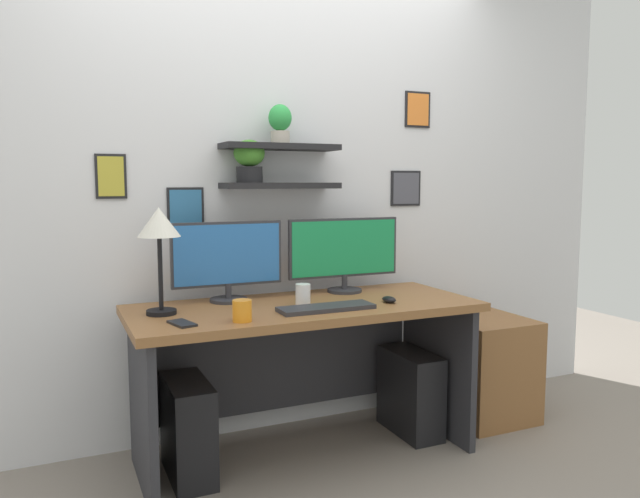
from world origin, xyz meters
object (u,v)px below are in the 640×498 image
drawer_cabinet (483,367)px  computer_tower_left (188,429)px  desk (301,344)px  coffee_mug (242,311)px  monitor_left (227,259)px  keyboard (326,308)px  desk_lamp (159,230)px  monitor_right (344,252)px  cell_phone (182,323)px  pen_cup (303,295)px  computer_mouse (389,299)px  computer_tower_right (410,392)px

drawer_cabinet → computer_tower_left: (-1.68, -0.04, -0.06)m
desk → coffee_mug: (-0.38, -0.28, 0.25)m
monitor_left → drawer_cabinet: size_ratio=0.95×
keyboard → desk_lamp: 0.81m
monitor_right → coffee_mug: bearing=-147.2°
cell_phone → pen_cup: pen_cup is taller
computer_tower_left → cell_phone: bearing=-105.0°
keyboard → drawer_cabinet: keyboard is taller
monitor_right → drawer_cabinet: 1.06m
computer_mouse → computer_tower_left: 1.10m
desk_lamp → computer_tower_left: bearing=-14.5°
cell_phone → computer_tower_right: size_ratio=0.32×
computer_tower_left → computer_tower_right: (1.18, 0.01, -0.00)m
cell_phone → coffee_mug: (0.24, -0.04, 0.04)m
monitor_right → desk_lamp: 1.00m
monitor_left → cell_phone: monitor_left is taller
monitor_left → keyboard: bearing=-47.6°
computer_mouse → drawer_cabinet: bearing=14.7°
desk_lamp → computer_tower_left: 0.90m
keyboard → pen_cup: bearing=110.3°
drawer_cabinet → computer_tower_left: drawer_cabinet is taller
cell_phone → pen_cup: bearing=0.5°
pen_cup → computer_tower_right: pen_cup is taller
desk → computer_tower_left: bearing=-176.8°
monitor_right → cell_phone: size_ratio=4.40×
desk_lamp → coffee_mug: (0.28, -0.27, -0.32)m
monitor_left → desk_lamp: desk_lamp is taller
monitor_right → keyboard: 0.51m
keyboard → computer_tower_right: keyboard is taller
monitor_left → pen_cup: 0.41m
coffee_mug → drawer_cabinet: 1.60m
keyboard → computer_mouse: size_ratio=4.89×
monitor_left → desk_lamp: 0.42m
desk_lamp → pen_cup: bearing=-6.1°
coffee_mug → pen_cup: size_ratio=0.90×
computer_mouse → pen_cup: pen_cup is taller
monitor_right → keyboard: monitor_right is taller
monitor_left → cell_phone: 0.54m
computer_mouse → cell_phone: bearing=-177.1°
coffee_mug → computer_tower_left: (-0.18, 0.25, -0.57)m
monitor_right → computer_tower_right: (0.31, -0.18, -0.74)m
computer_mouse → desk_lamp: size_ratio=0.19×
cell_phone → monitor_right: bearing=8.5°
cell_phone → computer_tower_left: (0.06, 0.21, -0.53)m
monitor_right → keyboard: (-0.28, -0.38, -0.20)m
desk_lamp → monitor_left: bearing=26.0°
computer_tower_right → desk_lamp: bearing=179.5°
monitor_right → computer_tower_right: monitor_right is taller
drawer_cabinet → computer_tower_right: 0.50m
computer_tower_right → drawer_cabinet: bearing=2.8°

